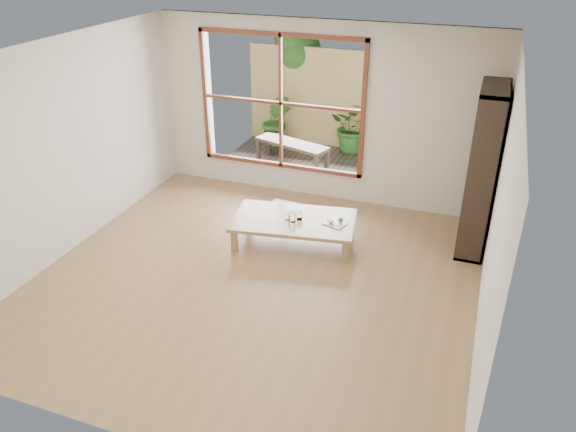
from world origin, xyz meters
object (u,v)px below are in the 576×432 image
low_table (294,222)px  bookshelf (482,171)px  food_tray (336,223)px  garden_bench (292,146)px

low_table → bookshelf: (2.18, 0.72, 0.74)m
bookshelf → food_tray: bearing=-157.7°
bookshelf → low_table: bearing=-161.7°
food_tray → garden_bench: (-1.44, 2.37, 0.02)m
bookshelf → garden_bench: 3.58m
food_tray → low_table: bearing=-159.0°
low_table → food_tray: bearing=-3.9°
low_table → food_tray: 0.55m
low_table → garden_bench: bearing=101.3°
low_table → bookshelf: 2.42m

